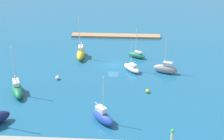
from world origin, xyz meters
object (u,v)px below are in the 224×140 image
at_px(sailboat_gray_inner_mooring, 166,68).
at_px(sailboat_green_off_beacon, 137,55).
at_px(mooring_buoy_white, 57,78).
at_px(mooring_buoy_yellow, 148,91).
at_px(sailboat_blue_by_breakwater, 103,116).
at_px(sailboat_green_mid_basin, 17,89).
at_px(harbor_beacon, 172,138).
at_px(pier_dock, 116,36).
at_px(sailboat_yellow_east_end, 81,53).
at_px(sailboat_white_outer_mooring, 132,68).

xyz_separation_m(sailboat_gray_inner_mooring, sailboat_green_off_beacon, (6.24, -7.81, -0.36)).
bearing_deg(sailboat_gray_inner_mooring, mooring_buoy_white, 27.62).
relative_size(sailboat_gray_inner_mooring, mooring_buoy_yellow, 11.55).
height_order(sailboat_blue_by_breakwater, mooring_buoy_yellow, sailboat_blue_by_breakwater).
xyz_separation_m(sailboat_green_mid_basin, sailboat_gray_inner_mooring, (-29.72, -10.88, -0.03)).
bearing_deg(harbor_beacon, mooring_buoy_yellow, -82.04).
distance_m(harbor_beacon, sailboat_green_off_beacon, 35.23).
xyz_separation_m(pier_dock, mooring_buoy_yellow, (-7.70, 30.83, 0.07)).
bearing_deg(sailboat_green_mid_basin, sailboat_yellow_east_end, 127.43).
xyz_separation_m(sailboat_green_mid_basin, mooring_buoy_yellow, (-25.43, -2.02, -0.78)).
bearing_deg(sailboat_green_mid_basin, sailboat_blue_by_breakwater, 40.96).
bearing_deg(mooring_buoy_white, mooring_buoy_yellow, 166.81).
bearing_deg(mooring_buoy_white, sailboat_yellow_east_end, -106.36).
bearing_deg(sailboat_gray_inner_mooring, sailboat_green_off_beacon, -34.56).
relative_size(pier_dock, sailboat_green_off_beacon, 3.36).
bearing_deg(sailboat_yellow_east_end, sailboat_gray_inner_mooring, 68.35).
relative_size(harbor_beacon, sailboat_blue_by_breakwater, 0.42).
xyz_separation_m(pier_dock, sailboat_blue_by_breakwater, (0.34, 41.13, 0.85)).
relative_size(sailboat_blue_by_breakwater, sailboat_green_off_beacon, 1.19).
height_order(sailboat_green_mid_basin, sailboat_gray_inner_mooring, sailboat_green_mid_basin).
height_order(sailboat_blue_by_breakwater, mooring_buoy_white, sailboat_blue_by_breakwater).
relative_size(harbor_beacon, sailboat_green_mid_basin, 0.37).
distance_m(sailboat_gray_inner_mooring, sailboat_green_off_beacon, 10.00).
bearing_deg(sailboat_yellow_east_end, mooring_buoy_white, -18.54).
xyz_separation_m(sailboat_blue_by_breakwater, sailboat_white_outer_mooring, (-4.86, -19.63, -0.34)).
bearing_deg(sailboat_green_off_beacon, harbor_beacon, 125.66).
relative_size(sailboat_gray_inner_mooring, mooring_buoy_white, 9.73).
bearing_deg(sailboat_blue_by_breakwater, sailboat_green_off_beacon, 123.82).
bearing_deg(sailboat_white_outer_mooring, sailboat_green_off_beacon, -48.19).
height_order(pier_dock, sailboat_blue_by_breakwater, sailboat_blue_by_breakwater).
xyz_separation_m(sailboat_green_mid_basin, sailboat_white_outer_mooring, (-22.26, -11.36, -0.34)).
bearing_deg(sailboat_blue_by_breakwater, sailboat_yellow_east_end, 152.53).
relative_size(sailboat_blue_by_breakwater, sailboat_gray_inner_mooring, 1.07).
bearing_deg(sailboat_blue_by_breakwater, harbor_beacon, 9.83).
distance_m(sailboat_white_outer_mooring, sailboat_yellow_east_end, 13.98).
bearing_deg(sailboat_yellow_east_end, pier_dock, 150.19).
distance_m(sailboat_blue_by_breakwater, sailboat_green_off_beacon, 27.64).
distance_m(sailboat_gray_inner_mooring, sailboat_yellow_east_end, 21.02).
xyz_separation_m(sailboat_blue_by_breakwater, mooring_buoy_yellow, (-8.04, -10.30, -0.78)).
height_order(sailboat_white_outer_mooring, sailboat_green_off_beacon, sailboat_green_off_beacon).
height_order(sailboat_blue_by_breakwater, sailboat_green_off_beacon, sailboat_blue_by_breakwater).
relative_size(pier_dock, mooring_buoy_white, 29.33).
bearing_deg(mooring_buoy_yellow, sailboat_green_mid_basin, 4.55).
relative_size(harbor_beacon, mooring_buoy_white, 4.36).
xyz_separation_m(harbor_beacon, sailboat_white_outer_mooring, (5.72, -27.52, -2.46)).
bearing_deg(sailboat_white_outer_mooring, mooring_buoy_white, 68.64).
distance_m(pier_dock, sailboat_white_outer_mooring, 21.98).
distance_m(sailboat_yellow_east_end, mooring_buoy_yellow, 22.21).
bearing_deg(sailboat_green_mid_basin, pier_dock, 128.04).
height_order(pier_dock, sailboat_green_off_beacon, sailboat_green_off_beacon).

